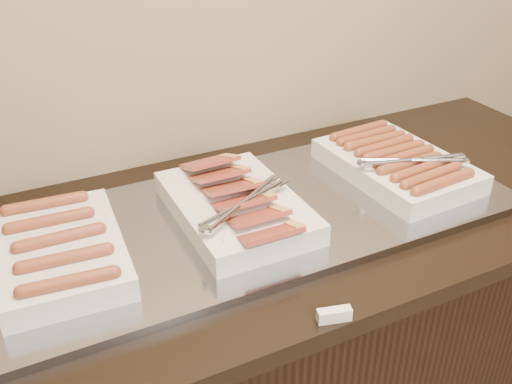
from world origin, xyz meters
TOP-DOWN VIEW (x-y plane):
  - counter at (0.00, 2.13)m, footprint 2.06×0.76m
  - warming_tray at (0.02, 2.13)m, footprint 1.20×0.50m
  - dish_left at (-0.40, 2.13)m, footprint 0.25×0.36m
  - dish_center at (-0.02, 2.13)m, footprint 0.27×0.40m
  - dish_right at (0.42, 2.13)m, footprint 0.28×0.39m
  - label_holder at (0.00, 1.77)m, footprint 0.06×0.03m

SIDE VIEW (x-z plane):
  - counter at x=0.00m, z-range 0.00..0.90m
  - warming_tray at x=0.02m, z-range 0.90..0.92m
  - label_holder at x=0.00m, z-range 0.90..0.92m
  - dish_left at x=-0.40m, z-range 0.91..0.98m
  - dish_center at x=-0.02m, z-range 0.91..0.99m
  - dish_right at x=0.42m, z-range 0.91..0.99m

